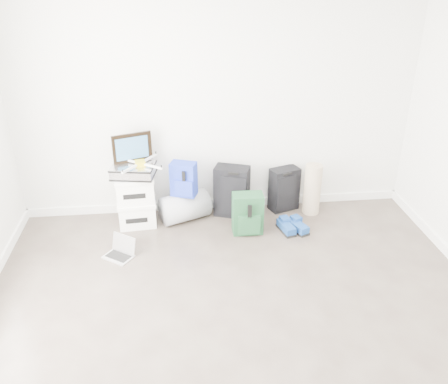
{
  "coord_description": "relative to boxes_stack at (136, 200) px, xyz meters",
  "views": [
    {
      "loc": [
        -0.47,
        -2.59,
        2.78
      ],
      "look_at": [
        0.02,
        1.9,
        0.5
      ],
      "focal_mm": 38.0,
      "sensor_mm": 36.0,
      "label": 1
    }
  ],
  "objects": [
    {
      "name": "green_backpack",
      "position": [
        1.22,
        -0.32,
        -0.08
      ],
      "size": [
        0.33,
        0.24,
        0.46
      ],
      "rotation": [
        0.0,
        0.0,
        -0.01
      ],
      "color": "#163D1D",
      "rests_on": "ground"
    },
    {
      "name": "rolled_rug",
      "position": [
        2.04,
        0.05,
        0.0
      ],
      "size": [
        0.2,
        0.2,
        0.61
      ],
      "primitive_type": "cylinder",
      "color": "tan",
      "rests_on": "ground"
    },
    {
      "name": "boxes_stack",
      "position": [
        0.0,
        0.0,
        0.0
      ],
      "size": [
        0.45,
        0.37,
        0.6
      ],
      "rotation": [
        0.0,
        0.0,
        0.08
      ],
      "color": "white",
      "rests_on": "ground"
    },
    {
      "name": "blue_backpack",
      "position": [
        0.54,
        0.01,
        0.22
      ],
      "size": [
        0.32,
        0.28,
        0.39
      ],
      "rotation": [
        0.0,
        0.0,
        -0.35
      ],
      "color": "#17229A",
      "rests_on": "duffel_bag"
    },
    {
      "name": "shoes",
      "position": [
        1.71,
        -0.35,
        -0.26
      ],
      "size": [
        0.33,
        0.32,
        0.1
      ],
      "rotation": [
        0.0,
        0.0,
        0.31
      ],
      "color": "black",
      "rests_on": "ground"
    },
    {
      "name": "room_envelope",
      "position": [
        0.94,
        -2.18,
        1.42
      ],
      "size": [
        4.52,
        5.02,
        2.71
      ],
      "color": "white",
      "rests_on": "ground"
    },
    {
      "name": "large_suitcase",
      "position": [
        1.1,
        0.1,
        -0.0
      ],
      "size": [
        0.44,
        0.36,
        0.61
      ],
      "rotation": [
        0.0,
        0.0,
        -0.35
      ],
      "color": "black",
      "rests_on": "ground"
    },
    {
      "name": "carry_on",
      "position": [
        1.73,
        0.17,
        -0.04
      ],
      "size": [
        0.38,
        0.31,
        0.53
      ],
      "rotation": [
        0.0,
        0.0,
        0.35
      ],
      "color": "black",
      "rests_on": "ground"
    },
    {
      "name": "briefcase",
      "position": [
        -0.0,
        -0.0,
        0.36
      ],
      "size": [
        0.5,
        0.4,
        0.13
      ],
      "primitive_type": "cube",
      "rotation": [
        0.0,
        0.0,
        -0.18
      ],
      "color": "#B2B2B7",
      "rests_on": "boxes_stack"
    },
    {
      "name": "laptop",
      "position": [
        -0.14,
        -0.63,
        -0.25
      ],
      "size": [
        0.35,
        0.34,
        0.2
      ],
      "rotation": [
        0.0,
        0.0,
        -0.63
      ],
      "color": "silver",
      "rests_on": "ground"
    },
    {
      "name": "duffel_bag",
      "position": [
        0.54,
        0.04,
        -0.14
      ],
      "size": [
        0.63,
        0.52,
        0.33
      ],
      "primitive_type": "cylinder",
      "rotation": [
        0.0,
        1.57,
        0.4
      ],
      "color": "gray",
      "rests_on": "ground"
    },
    {
      "name": "ground",
      "position": [
        0.94,
        -2.19,
        -0.3
      ],
      "size": [
        5.0,
        5.0,
        0.0
      ],
      "primitive_type": "plane",
      "color": "#3B302B",
      "rests_on": "ground"
    },
    {
      "name": "drone",
      "position": [
        0.08,
        -0.02,
        0.46
      ],
      "size": [
        0.49,
        0.49,
        0.05
      ],
      "rotation": [
        0.0,
        0.0,
        0.16
      ],
      "color": "gold",
      "rests_on": "briefcase"
    },
    {
      "name": "painting",
      "position": [
        -0.0,
        0.1,
        0.59
      ],
      "size": [
        0.42,
        0.17,
        0.32
      ],
      "rotation": [
        0.0,
        0.0,
        0.34
      ],
      "color": "black",
      "rests_on": "briefcase"
    }
  ]
}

